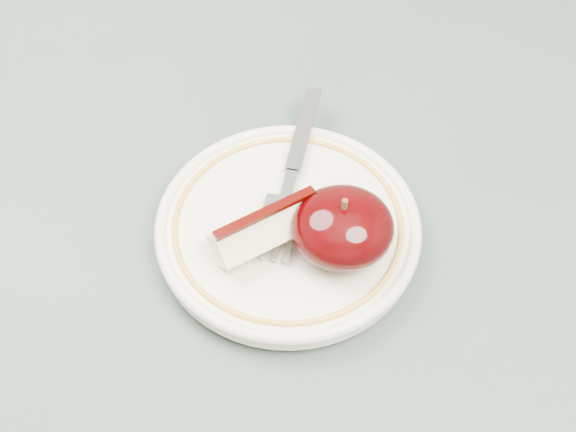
{
  "coord_description": "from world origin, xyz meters",
  "views": [
    {
      "loc": [
        -0.05,
        -0.27,
        1.23
      ],
      "look_at": [
        -0.04,
        0.06,
        0.78
      ],
      "focal_mm": 50.0,
      "sensor_mm": 36.0,
      "label": 1
    }
  ],
  "objects_px": {
    "table": "(346,369)",
    "fork": "(292,173)",
    "plate": "(288,228)",
    "apple_half": "(343,227)"
  },
  "relations": [
    {
      "from": "plate",
      "to": "fork",
      "type": "relative_size",
      "value": 1.14
    },
    {
      "from": "fork",
      "to": "apple_half",
      "type": "bearing_deg",
      "value": -139.46
    },
    {
      "from": "plate",
      "to": "apple_half",
      "type": "distance_m",
      "value": 0.05
    },
    {
      "from": "apple_half",
      "to": "table",
      "type": "bearing_deg",
      "value": -80.54
    },
    {
      "from": "table",
      "to": "fork",
      "type": "distance_m",
      "value": 0.16
    },
    {
      "from": "apple_half",
      "to": "plate",
      "type": "bearing_deg",
      "value": 152.53
    },
    {
      "from": "table",
      "to": "plate",
      "type": "relative_size",
      "value": 4.74
    },
    {
      "from": "table",
      "to": "plate",
      "type": "distance_m",
      "value": 0.13
    },
    {
      "from": "apple_half",
      "to": "fork",
      "type": "xyz_separation_m",
      "value": [
        -0.03,
        0.06,
        -0.02
      ]
    },
    {
      "from": "plate",
      "to": "table",
      "type": "bearing_deg",
      "value": -54.84
    }
  ]
}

